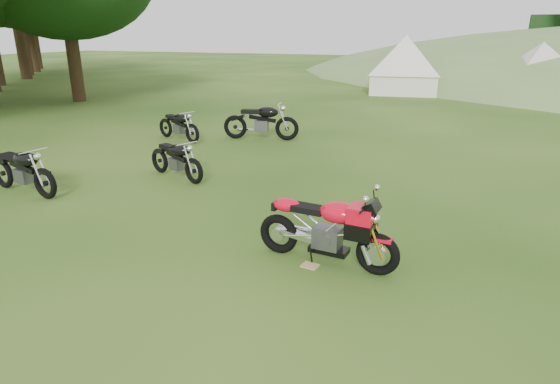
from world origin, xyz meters
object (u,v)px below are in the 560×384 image
at_px(sport_motorcycle, 326,224).
at_px(vintage_moto_c, 178,125).
at_px(vintage_moto_b, 176,158).
at_px(vintage_moto_a, 22,169).
at_px(tent_mid, 540,67).
at_px(plywood_board, 310,266).
at_px(vintage_moto_d, 261,120).
at_px(tent_left, 404,65).

relative_size(sport_motorcycle, vintage_moto_c, 1.09).
bearing_deg(vintage_moto_b, vintage_moto_a, -117.53).
height_order(vintage_moto_b, tent_mid, tent_mid).
bearing_deg(sport_motorcycle, vintage_moto_a, 179.30).
distance_m(plywood_board, vintage_moto_d, 7.84).
bearing_deg(plywood_board, tent_left, 94.81).
bearing_deg(vintage_moto_a, plywood_board, 0.33).
height_order(sport_motorcycle, vintage_moto_a, sport_motorcycle).
height_order(sport_motorcycle, vintage_moto_b, sport_motorcycle).
height_order(vintage_moto_c, tent_left, tent_left).
relative_size(plywood_board, tent_mid, 0.07).
distance_m(vintage_moto_d, tent_mid, 17.78).
height_order(plywood_board, vintage_moto_b, vintage_moto_b).
bearing_deg(tent_left, vintage_moto_b, -105.61).
bearing_deg(tent_mid, vintage_moto_d, -135.31).
xyz_separation_m(vintage_moto_c, tent_left, (4.32, 13.69, 0.92)).
distance_m(vintage_moto_a, vintage_moto_d, 6.47).
bearing_deg(tent_left, sport_motorcycle, -92.66).
distance_m(vintage_moto_a, tent_mid, 24.20).
xyz_separation_m(sport_motorcycle, vintage_moto_a, (-6.21, 0.58, -0.08)).
distance_m(plywood_board, vintage_moto_b, 4.77).
bearing_deg(vintage_moto_a, vintage_moto_c, 96.48).
bearing_deg(plywood_board, vintage_moto_c, 135.49).
bearing_deg(vintage_moto_d, vintage_moto_c, -168.67).
bearing_deg(vintage_moto_b, sport_motorcycle, -11.50).
relative_size(vintage_moto_b, tent_mid, 0.57).
relative_size(vintage_moto_a, tent_mid, 0.63).
distance_m(plywood_board, tent_left, 19.67).
xyz_separation_m(plywood_board, vintage_moto_a, (-6.05, 0.76, 0.48)).
bearing_deg(vintage_moto_b, plywood_board, -14.29).
bearing_deg(vintage_moto_c, vintage_moto_b, -37.93).
relative_size(plywood_board, vintage_moto_a, 0.12).
relative_size(vintage_moto_c, tent_mid, 0.58).
relative_size(sport_motorcycle, vintage_moto_a, 1.02).
distance_m(vintage_moto_a, vintage_moto_b, 2.89).
bearing_deg(sport_motorcycle, tent_mid, 83.09).
relative_size(sport_motorcycle, tent_mid, 0.64).
relative_size(vintage_moto_c, vintage_moto_d, 0.81).
distance_m(sport_motorcycle, tent_left, 19.48).
relative_size(vintage_moto_b, tent_left, 0.53).
relative_size(vintage_moto_d, tent_mid, 0.72).
height_order(tent_left, tent_mid, tent_left).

